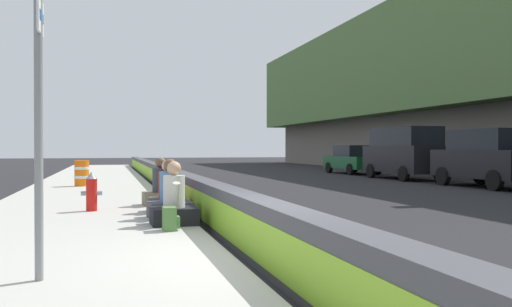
{
  "coord_description": "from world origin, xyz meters",
  "views": [
    {
      "loc": [
        -6.69,
        2.02,
        1.55
      ],
      "look_at": [
        5.48,
        -1.31,
        1.42
      ],
      "focal_mm": 37.85,
      "sensor_mm": 36.0,
      "label": 1
    }
  ],
  "objects": [
    {
      "name": "seated_person_foreground",
      "position": [
        3.27,
        0.86,
        0.5
      ],
      "size": [
        0.75,
        0.85,
        1.16
      ],
      "color": "black",
      "rests_on": "sidewalk_strip"
    },
    {
      "name": "ground_plane",
      "position": [
        0.0,
        0.0,
        0.0
      ],
      "size": [
        160.0,
        160.0,
        0.0
      ],
      "primitive_type": "plane",
      "color": "#232326",
      "rests_on": "ground"
    },
    {
      "name": "parked_car_fourth",
      "position": [
        17.11,
        -12.1,
        1.35
      ],
      "size": [
        5.11,
        2.13,
        2.56
      ],
      "color": "black",
      "rests_on": "ground_plane"
    },
    {
      "name": "jersey_barrier",
      "position": [
        0.0,
        0.0,
        0.42
      ],
      "size": [
        76.0,
        0.45,
        0.85
      ],
      "color": "#47474C",
      "rests_on": "ground_plane"
    },
    {
      "name": "seated_person_rear",
      "position": [
        5.32,
        0.77,
        0.5
      ],
      "size": [
        0.79,
        0.9,
        1.14
      ],
      "color": "#424247",
      "rests_on": "sidewalk_strip"
    },
    {
      "name": "route_sign_post",
      "position": [
        -0.57,
        2.73,
        2.21
      ],
      "size": [
        0.44,
        0.09,
        3.6
      ],
      "color": "gray",
      "rests_on": "sidewalk_strip"
    },
    {
      "name": "construction_barrel",
      "position": [
        14.25,
        2.98,
        0.62
      ],
      "size": [
        0.54,
        0.54,
        0.95
      ],
      "color": "orange",
      "rests_on": "sidewalk_strip"
    },
    {
      "name": "parked_car_midline",
      "position": [
        22.93,
        -12.09,
        0.86
      ],
      "size": [
        4.55,
        2.06,
        1.71
      ],
      "color": "#145128",
      "rests_on": "ground_plane"
    },
    {
      "name": "backpack",
      "position": [
        2.57,
        1.01,
        0.33
      ],
      "size": [
        0.32,
        0.28,
        0.4
      ],
      "color": "#4C7A3D",
      "rests_on": "sidewalk_strip"
    },
    {
      "name": "fire_hydrant",
      "position": [
        5.89,
        2.39,
        0.59
      ],
      "size": [
        0.26,
        0.46,
        0.88
      ],
      "color": "red",
      "rests_on": "sidewalk_strip"
    },
    {
      "name": "sidewalk_strip",
      "position": [
        0.0,
        2.65,
        0.07
      ],
      "size": [
        80.0,
        4.4,
        0.14
      ],
      "primitive_type": "cube",
      "color": "#B5B2A8",
      "rests_on": "ground_plane"
    },
    {
      "name": "seated_person_middle",
      "position": [
        4.26,
        0.82,
        0.51
      ],
      "size": [
        0.79,
        0.91,
        1.19
      ],
      "color": "#424247",
      "rests_on": "sidewalk_strip"
    },
    {
      "name": "parked_car_third",
      "position": [
        11.25,
        -12.29,
        1.18
      ],
      "size": [
        4.81,
        2.08,
        2.28
      ],
      "color": "black",
      "rests_on": "ground_plane"
    },
    {
      "name": "seated_person_far",
      "position": [
        6.79,
        0.78,
        0.51
      ],
      "size": [
        0.76,
        0.88,
        1.18
      ],
      "color": "#706651",
      "rests_on": "sidewalk_strip"
    }
  ]
}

